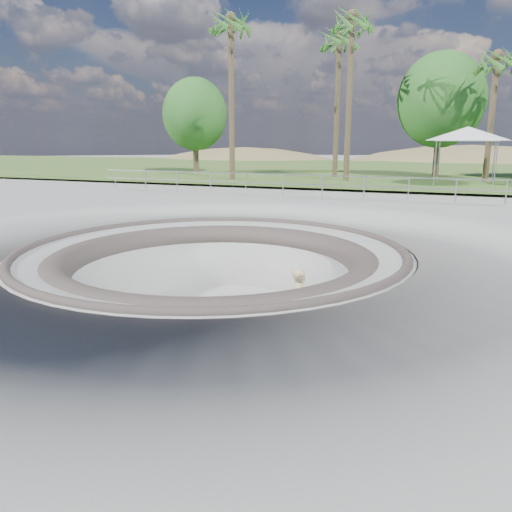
# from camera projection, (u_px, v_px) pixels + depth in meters

# --- Properties ---
(ground) EXTENTS (180.00, 180.00, 0.00)m
(ground) POSITION_uv_depth(u_px,v_px,m) (213.00, 249.00, 13.27)
(ground) COLOR #9A9995
(ground) RESTS_ON ground
(skate_bowl) EXTENTS (14.00, 14.00, 4.10)m
(skate_bowl) POSITION_uv_depth(u_px,v_px,m) (214.00, 314.00, 13.69)
(skate_bowl) COLOR #9A9995
(skate_bowl) RESTS_ON ground
(grass_strip) EXTENTS (180.00, 36.00, 0.12)m
(grass_strip) POSITION_uv_depth(u_px,v_px,m) (382.00, 170.00, 44.08)
(grass_strip) COLOR #396227
(grass_strip) RESTS_ON ground
(distant_hills) EXTENTS (103.20, 45.00, 28.60)m
(distant_hills) POSITION_uv_depth(u_px,v_px,m) (432.00, 217.00, 65.42)
(distant_hills) COLOR olive
(distant_hills) RESTS_ON ground
(safety_railing) EXTENTS (25.00, 0.06, 1.03)m
(safety_railing) POSITION_uv_depth(u_px,v_px,m) (322.00, 185.00, 24.01)
(safety_railing) COLOR #95969D
(safety_railing) RESTS_ON ground
(skateboard) EXTENTS (0.82, 0.51, 0.08)m
(skateboard) POSITION_uv_depth(u_px,v_px,m) (300.00, 340.00, 11.92)
(skateboard) COLOR olive
(skateboard) RESTS_ON ground
(skater) EXTENTS (0.48, 0.68, 1.76)m
(skater) POSITION_uv_depth(u_px,v_px,m) (300.00, 305.00, 11.72)
(skater) COLOR tan
(skater) RESTS_ON skateboard
(canopy_white) EXTENTS (6.51, 6.51, 3.29)m
(canopy_white) POSITION_uv_depth(u_px,v_px,m) (468.00, 134.00, 28.15)
(canopy_white) COLOR #95969D
(canopy_white) RESTS_ON ground
(palm_a) EXTENTS (2.60, 2.60, 10.81)m
(palm_a) POSITION_uv_depth(u_px,v_px,m) (231.00, 28.00, 30.84)
(palm_a) COLOR brown
(palm_a) RESTS_ON ground
(palm_b) EXTENTS (2.60, 2.60, 10.30)m
(palm_b) POSITION_uv_depth(u_px,v_px,m) (339.00, 43.00, 33.21)
(palm_b) COLOR brown
(palm_b) RESTS_ON ground
(palm_c) EXTENTS (2.60, 2.60, 10.73)m
(palm_c) POSITION_uv_depth(u_px,v_px,m) (352.00, 26.00, 29.95)
(palm_c) COLOR brown
(palm_c) RESTS_ON ground
(palm_d) EXTENTS (2.60, 2.60, 8.37)m
(palm_d) POSITION_uv_depth(u_px,v_px,m) (497.00, 63.00, 29.71)
(palm_d) COLOR brown
(palm_d) RESTS_ON ground
(bushy_tree_left) EXTENTS (5.15, 4.68, 7.43)m
(bushy_tree_left) POSITION_uv_depth(u_px,v_px,m) (195.00, 114.00, 39.25)
(bushy_tree_left) COLOR brown
(bushy_tree_left) RESTS_ON ground
(bushy_tree_mid) EXTENTS (5.96, 5.42, 8.60)m
(bushy_tree_mid) POSITION_uv_depth(u_px,v_px,m) (441.00, 100.00, 34.47)
(bushy_tree_mid) COLOR brown
(bushy_tree_mid) RESTS_ON ground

